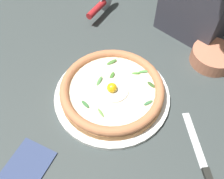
# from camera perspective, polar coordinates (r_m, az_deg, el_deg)

# --- Properties ---
(ground_plane) EXTENTS (2.40, 2.40, 0.03)m
(ground_plane) POSITION_cam_1_polar(r_m,az_deg,el_deg) (0.70, -1.54, 0.72)
(ground_plane) COLOR #373E3E
(ground_plane) RESTS_ON ground
(pizza_plate) EXTENTS (0.31, 0.31, 0.01)m
(pizza_plate) POSITION_cam_1_polar(r_m,az_deg,el_deg) (0.65, -0.00, -1.34)
(pizza_plate) COLOR white
(pizza_plate) RESTS_ON ground
(pizza) EXTENTS (0.27, 0.27, 0.05)m
(pizza) POSITION_cam_1_polar(r_m,az_deg,el_deg) (0.63, 0.01, -0.05)
(pizza) COLOR #BC7B45
(pizza) RESTS_ON pizza_plate
(side_bowl) EXTENTS (0.13, 0.13, 0.04)m
(side_bowl) POSITION_cam_1_polar(r_m,az_deg,el_deg) (0.78, 22.70, 7.16)
(side_bowl) COLOR #BC7052
(side_bowl) RESTS_ON ground
(pizza_cutter) EXTENTS (0.06, 0.15, 0.08)m
(pizza_cutter) POSITION_cam_1_polar(r_m,az_deg,el_deg) (0.88, -2.89, 19.14)
(pizza_cutter) COLOR silver
(pizza_cutter) RESTS_ON ground
(table_knife) EXTENTS (0.20, 0.15, 0.01)m
(table_knife) POSITION_cam_1_polar(r_m,az_deg,el_deg) (0.60, 21.39, -17.73)
(table_knife) COLOR silver
(table_knife) RESTS_ON ground
(folded_napkin) EXTENTS (0.14, 0.16, 0.01)m
(folded_napkin) POSITION_cam_1_polar(r_m,az_deg,el_deg) (0.60, -20.31, -17.76)
(folded_napkin) COLOR navy
(folded_napkin) RESTS_ON ground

